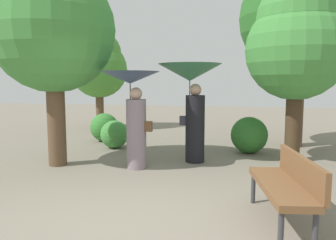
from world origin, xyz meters
The scene contains 11 objects.
ground_plane centered at (0.00, 0.00, 0.00)m, with size 40.00×40.00×0.00m, color gray.
person_left centered at (-0.60, 2.40, 1.35)m, with size 1.16×1.16×1.91m.
person_right centered at (0.44, 3.17, 1.58)m, with size 1.34×1.34×2.09m.
park_bench centered at (2.01, 0.29, 0.51)m, with size 0.72×1.56×0.83m.
tree_near_left centered at (-3.60, 7.64, 2.35)m, with size 2.06×2.06×3.57m.
tree_near_right centered at (2.88, 5.45, 3.63)m, with size 2.99×2.99×5.44m.
tree_mid_left centered at (-2.20, 2.29, 2.94)m, with size 2.46×2.46×4.43m.
tree_mid_right centered at (2.58, 3.65, 2.56)m, with size 2.09×2.09×3.84m.
bush_path_left centered at (1.70, 4.31, 0.44)m, with size 0.88×0.88×0.88m, color #2D6B28.
bush_path_right centered at (-2.36, 5.11, 0.41)m, with size 0.81×0.81×0.81m, color #387F33.
bush_behind_bench centered at (-1.70, 4.21, 0.36)m, with size 0.72×0.72×0.72m, color #428C3D.
Camera 1 is at (1.41, -3.74, 1.69)m, focal length 35.18 mm.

